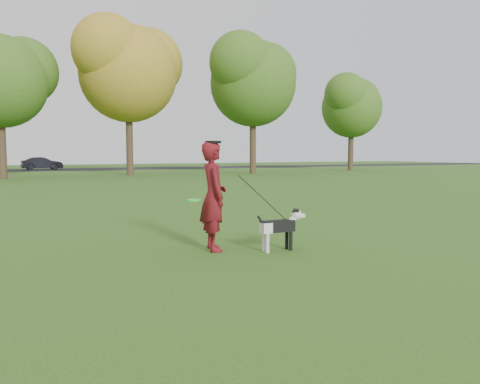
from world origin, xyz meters
TOP-DOWN VIEW (x-y plane):
  - ground at (0.00, 0.00)m, footprint 120.00×120.00m
  - road at (0.00, 40.00)m, footprint 120.00×7.00m
  - man at (-0.57, 0.44)m, footprint 0.53×0.71m
  - dog at (0.41, -0.07)m, footprint 0.92×0.18m
  - car_mid at (-1.00, 40.00)m, footprint 3.63×1.60m
  - man_held_items at (0.18, 0.16)m, footprint 1.60×0.65m
  - tree_row at (-1.43, 26.07)m, footprint 51.74×8.86m

SIDE VIEW (x-z plane):
  - ground at x=0.00m, z-range 0.00..0.00m
  - road at x=0.00m, z-range 0.00..0.02m
  - dog at x=0.41m, z-range 0.08..0.77m
  - car_mid at x=-1.00m, z-range 0.02..1.18m
  - man_held_items at x=0.18m, z-range 0.20..1.53m
  - man at x=-0.57m, z-range 0.00..1.79m
  - tree_row at x=-1.43m, z-range 1.40..13.41m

